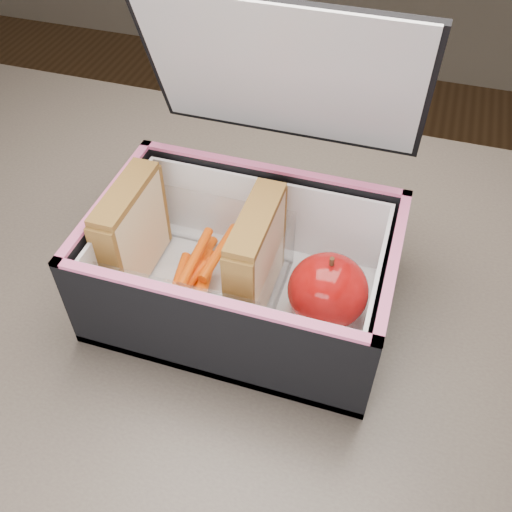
{
  "coord_description": "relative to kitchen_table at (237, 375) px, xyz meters",
  "views": [
    {
      "loc": [
        0.12,
        -0.32,
        1.21
      ],
      "look_at": [
        0.01,
        0.04,
        0.81
      ],
      "focal_mm": 40.0,
      "sensor_mm": 36.0,
      "label": 1
    }
  ],
  "objects": [
    {
      "name": "lunch_bag",
      "position": [
        -0.0,
        0.04,
        0.15
      ],
      "size": [
        0.28,
        0.26,
        0.28
      ],
      "color": "black",
      "rests_on": "kitchen_table"
    },
    {
      "name": "paper_napkin",
      "position": [
        0.09,
        0.03,
        0.11
      ],
      "size": [
        0.08,
        0.09,
        0.01
      ],
      "primitive_type": "cube",
      "rotation": [
        0.0,
        0.0,
        -0.03
      ],
      "color": "white",
      "rests_on": "lunch_bag"
    },
    {
      "name": "sandwich_right",
      "position": [
        0.01,
        0.03,
        0.16
      ],
      "size": [
        0.03,
        0.1,
        0.11
      ],
      "color": "beige",
      "rests_on": "plastic_tub"
    },
    {
      "name": "kitchen_table",
      "position": [
        0.0,
        0.0,
        0.0
      ],
      "size": [
        1.2,
        0.8,
        0.75
      ],
      "color": "brown",
      "rests_on": "ground"
    },
    {
      "name": "carrot_sticks",
      "position": [
        -0.05,
        0.03,
        0.12
      ],
      "size": [
        0.05,
        0.13,
        0.03
      ],
      "color": "#E74B00",
      "rests_on": "plastic_tub"
    },
    {
      "name": "sandwich_left",
      "position": [
        -0.12,
        0.03,
        0.16
      ],
      "size": [
        0.03,
        0.1,
        0.11
      ],
      "color": "beige",
      "rests_on": "plastic_tub"
    },
    {
      "name": "plastic_tub",
      "position": [
        -0.05,
        0.03,
        0.14
      ],
      "size": [
        0.18,
        0.13,
        0.07
      ],
      "primitive_type": null,
      "color": "white",
      "rests_on": "lunch_bag"
    },
    {
      "name": "red_apple",
      "position": [
        0.09,
        0.03,
        0.15
      ],
      "size": [
        0.08,
        0.08,
        0.08
      ],
      "rotation": [
        0.0,
        0.0,
        -0.02
      ],
      "color": "#880705",
      "rests_on": "paper_napkin"
    }
  ]
}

